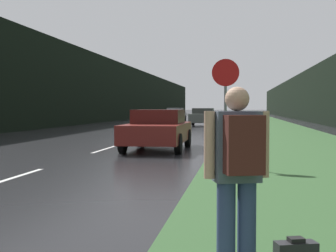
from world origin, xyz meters
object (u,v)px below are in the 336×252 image
at_px(car_passing_near, 158,129).
at_px(car_oncoming, 175,115).
at_px(stop_sign, 225,101).
at_px(hitchhiker_with_backpack, 238,169).
at_px(car_passing_far, 203,117).

bearing_deg(car_passing_near, car_oncoming, -83.43).
bearing_deg(car_passing_near, stop_sign, 118.39).
relative_size(car_passing_near, car_oncoming, 1.00).
height_order(hitchhiker_with_backpack, car_oncoming, hitchhiker_with_backpack).
bearing_deg(hitchhiker_with_backpack, car_passing_near, 85.82).
bearing_deg(car_passing_far, hitchhiker_with_backpack, 94.78).
bearing_deg(stop_sign, car_oncoming, 99.50).
height_order(car_passing_near, car_oncoming, car_oncoming).
height_order(stop_sign, car_passing_far, stop_sign).
xyz_separation_m(hitchhiker_with_backpack, car_oncoming, (-6.65, 45.48, -0.23)).
relative_size(stop_sign, car_oncoming, 0.59).
xyz_separation_m(car_passing_near, car_passing_far, (-0.00, 21.46, 0.02)).
relative_size(hitchhiker_with_backpack, car_oncoming, 0.37).
xyz_separation_m(hitchhiker_with_backpack, car_passing_near, (-2.82, 12.30, -0.24)).
relative_size(hitchhiker_with_backpack, car_passing_near, 0.37).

